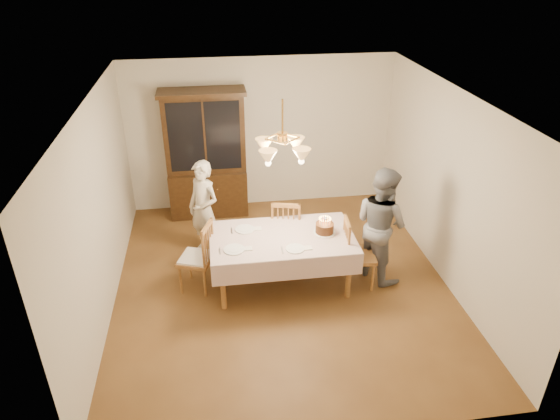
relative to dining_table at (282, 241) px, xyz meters
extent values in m
plane|color=brown|center=(0.00, 0.00, -0.68)|extent=(5.00, 5.00, 0.00)
plane|color=white|center=(0.00, 0.00, 1.92)|extent=(5.00, 5.00, 0.00)
plane|color=beige|center=(0.00, 2.50, 0.62)|extent=(4.50, 0.00, 4.50)
plane|color=beige|center=(0.00, -2.50, 0.62)|extent=(4.50, 0.00, 4.50)
plane|color=beige|center=(-2.25, 0.00, 0.62)|extent=(0.00, 5.00, 5.00)
plane|color=beige|center=(2.25, 0.00, 0.62)|extent=(0.00, 5.00, 5.00)
cube|color=brown|center=(0.00, 0.00, 0.05)|extent=(1.80, 1.00, 0.04)
cube|color=beige|center=(0.00, 0.00, 0.07)|extent=(1.90, 1.10, 0.01)
cylinder|color=brown|center=(-0.82, -0.42, -0.33)|extent=(0.07, 0.07, 0.71)
cylinder|color=brown|center=(0.82, -0.42, -0.33)|extent=(0.07, 0.07, 0.71)
cylinder|color=brown|center=(-0.82, 0.42, -0.33)|extent=(0.07, 0.07, 0.71)
cylinder|color=brown|center=(0.82, 0.42, -0.33)|extent=(0.07, 0.07, 0.71)
cube|color=black|center=(-0.95, 2.23, -0.28)|extent=(1.30, 0.50, 0.80)
cube|color=black|center=(-0.95, 2.28, 0.77)|extent=(1.30, 0.40, 1.30)
cube|color=black|center=(-0.95, 2.08, 0.77)|extent=(1.14, 0.01, 1.14)
cube|color=black|center=(-0.95, 2.23, 1.45)|extent=(1.38, 0.54, 0.06)
cube|color=brown|center=(0.16, 0.65, -0.23)|extent=(0.52, 0.51, 0.05)
cube|color=brown|center=(0.12, 0.46, 0.29)|extent=(0.40, 0.13, 0.06)
cylinder|color=brown|center=(0.38, 0.77, -0.47)|extent=(0.04, 0.04, 0.43)
cylinder|color=brown|center=(0.03, 0.86, -0.47)|extent=(0.04, 0.04, 0.43)
cylinder|color=brown|center=(0.30, 0.44, -0.47)|extent=(0.04, 0.04, 0.43)
cylinder|color=brown|center=(-0.05, 0.52, -0.47)|extent=(0.04, 0.04, 0.43)
cube|color=brown|center=(-1.15, 0.09, -0.23)|extent=(0.54, 0.56, 0.05)
cube|color=brown|center=(-0.97, 0.02, 0.29)|extent=(0.17, 0.39, 0.06)
cylinder|color=brown|center=(-1.25, 0.31, -0.47)|extent=(0.04, 0.04, 0.43)
cylinder|color=brown|center=(-1.37, -0.02, -0.47)|extent=(0.04, 0.04, 0.43)
cylinder|color=brown|center=(-0.93, 0.20, -0.47)|extent=(0.04, 0.04, 0.43)
cylinder|color=brown|center=(-1.05, -0.14, -0.47)|extent=(0.04, 0.04, 0.43)
cube|color=silver|center=(-1.15, 0.09, -0.20)|extent=(0.49, 0.50, 0.03)
cube|color=brown|center=(1.03, -0.14, -0.23)|extent=(0.46, 0.48, 0.05)
cube|color=brown|center=(0.84, -0.13, 0.29)|extent=(0.07, 0.40, 0.06)
cylinder|color=brown|center=(1.18, -0.34, -0.47)|extent=(0.04, 0.04, 0.43)
cylinder|color=brown|center=(1.22, 0.02, -0.47)|extent=(0.04, 0.04, 0.43)
cylinder|color=brown|center=(0.84, -0.31, -0.47)|extent=(0.04, 0.04, 0.43)
cylinder|color=brown|center=(0.88, 0.05, -0.47)|extent=(0.04, 0.04, 0.43)
imported|color=beige|center=(-1.02, 0.94, 0.06)|extent=(0.63, 0.64, 1.49)
imported|color=slate|center=(1.36, 0.04, 0.13)|extent=(0.91, 0.99, 1.64)
cylinder|color=white|center=(0.57, 0.01, 0.08)|extent=(0.30, 0.30, 0.01)
cylinder|color=#321A0B|center=(0.57, 0.01, 0.15)|extent=(0.24, 0.24, 0.13)
cylinder|color=#598CD8|center=(0.65, 0.01, 0.26)|extent=(0.01, 0.01, 0.07)
sphere|color=#FFB23F|center=(0.65, 0.01, 0.30)|extent=(0.01, 0.01, 0.01)
cylinder|color=pink|center=(0.64, 0.04, 0.26)|extent=(0.01, 0.01, 0.07)
sphere|color=#FFB23F|center=(0.64, 0.04, 0.30)|extent=(0.01, 0.01, 0.01)
cylinder|color=#EACC66|center=(0.62, 0.07, 0.26)|extent=(0.01, 0.01, 0.07)
sphere|color=#FFB23F|center=(0.62, 0.07, 0.30)|extent=(0.01, 0.01, 0.01)
cylinder|color=#598CD8|center=(0.59, 0.08, 0.26)|extent=(0.01, 0.01, 0.07)
sphere|color=#FFB23F|center=(0.59, 0.08, 0.30)|extent=(0.01, 0.01, 0.01)
cylinder|color=pink|center=(0.56, 0.08, 0.26)|extent=(0.01, 0.01, 0.07)
sphere|color=#FFB23F|center=(0.56, 0.08, 0.30)|extent=(0.01, 0.01, 0.01)
cylinder|color=#EACC66|center=(0.54, 0.07, 0.26)|extent=(0.01, 0.01, 0.07)
sphere|color=#FFB23F|center=(0.54, 0.07, 0.30)|extent=(0.01, 0.01, 0.01)
cylinder|color=#598CD8|center=(0.51, 0.05, 0.26)|extent=(0.01, 0.01, 0.07)
sphere|color=#FFB23F|center=(0.51, 0.05, 0.30)|extent=(0.01, 0.01, 0.01)
cylinder|color=pink|center=(0.50, 0.03, 0.26)|extent=(0.01, 0.01, 0.07)
sphere|color=#FFB23F|center=(0.50, 0.03, 0.30)|extent=(0.01, 0.01, 0.01)
cylinder|color=#EACC66|center=(0.50, 0.00, 0.26)|extent=(0.01, 0.01, 0.07)
sphere|color=#FFB23F|center=(0.50, 0.00, 0.30)|extent=(0.01, 0.01, 0.01)
cylinder|color=#598CD8|center=(0.51, -0.03, 0.26)|extent=(0.01, 0.01, 0.07)
sphere|color=#FFB23F|center=(0.51, -0.03, 0.30)|extent=(0.01, 0.01, 0.01)
cylinder|color=pink|center=(0.54, -0.05, 0.26)|extent=(0.01, 0.01, 0.07)
sphere|color=#FFB23F|center=(0.54, -0.05, 0.30)|extent=(0.01, 0.01, 0.01)
cylinder|color=#EACC66|center=(0.56, -0.06, 0.26)|extent=(0.01, 0.01, 0.07)
sphere|color=#FFB23F|center=(0.56, -0.06, 0.30)|extent=(0.01, 0.01, 0.01)
cylinder|color=#598CD8|center=(0.59, -0.06, 0.26)|extent=(0.01, 0.01, 0.07)
sphere|color=#FFB23F|center=(0.59, -0.06, 0.30)|extent=(0.01, 0.01, 0.01)
cylinder|color=pink|center=(0.62, -0.04, 0.26)|extent=(0.01, 0.01, 0.07)
sphere|color=#FFB23F|center=(0.62, -0.04, 0.30)|extent=(0.01, 0.01, 0.01)
cylinder|color=#EACC66|center=(0.64, -0.02, 0.26)|extent=(0.01, 0.01, 0.07)
sphere|color=#FFB23F|center=(0.64, -0.02, 0.30)|extent=(0.01, 0.01, 0.01)
cylinder|color=white|center=(-0.65, -0.24, 0.08)|extent=(0.27, 0.27, 0.02)
cube|color=silver|center=(-0.83, -0.24, 0.08)|extent=(0.01, 0.16, 0.01)
cube|color=silver|center=(-0.47, -0.24, 0.08)|extent=(0.10, 0.10, 0.01)
cylinder|color=white|center=(0.12, -0.33, 0.08)|extent=(0.24, 0.24, 0.02)
cube|color=silver|center=(-0.05, -0.33, 0.08)|extent=(0.01, 0.16, 0.01)
cube|color=silver|center=(0.28, -0.33, 0.08)|extent=(0.10, 0.10, 0.01)
cylinder|color=white|center=(-0.47, 0.25, 0.08)|extent=(0.26, 0.26, 0.02)
cube|color=silver|center=(-0.65, 0.25, 0.08)|extent=(0.01, 0.16, 0.01)
cube|color=silver|center=(-0.30, 0.25, 0.08)|extent=(0.10, 0.10, 0.01)
cylinder|color=#BF8C3F|center=(0.00, 0.00, 1.72)|extent=(0.02, 0.02, 0.40)
cylinder|color=#BF8C3F|center=(0.00, 0.00, 1.47)|extent=(0.12, 0.12, 0.10)
cone|color=#D8994C|center=(0.20, 0.20, 1.29)|extent=(0.22, 0.22, 0.18)
sphere|color=#FFD899|center=(0.20, 0.20, 1.22)|extent=(0.07, 0.07, 0.07)
cone|color=#D8994C|center=(-0.20, 0.20, 1.29)|extent=(0.22, 0.22, 0.18)
sphere|color=#FFD899|center=(-0.20, 0.20, 1.22)|extent=(0.07, 0.07, 0.07)
cone|color=#D8994C|center=(-0.20, -0.20, 1.29)|extent=(0.22, 0.22, 0.18)
sphere|color=#FFD899|center=(-0.20, -0.20, 1.22)|extent=(0.07, 0.07, 0.07)
cone|color=#D8994C|center=(0.20, -0.20, 1.29)|extent=(0.22, 0.22, 0.18)
sphere|color=#FFD899|center=(0.20, -0.20, 1.22)|extent=(0.07, 0.07, 0.07)
camera|label=1|loc=(-0.83, -5.57, 3.50)|focal=32.00mm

